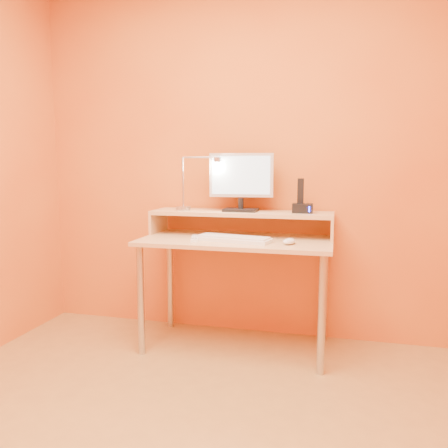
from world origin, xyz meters
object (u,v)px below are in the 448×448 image
(phone_dock, at_px, (303,208))
(keyboard, at_px, (234,239))
(monitor_panel, at_px, (241,175))
(remote_control, at_px, (195,239))
(mouse, at_px, (289,241))
(lamp_base, at_px, (183,208))

(phone_dock, xyz_separation_m, keyboard, (-0.40, -0.25, -0.18))
(phone_dock, bearing_deg, keyboard, -151.12)
(monitor_panel, distance_m, keyboard, 0.46)
(remote_control, bearing_deg, keyboard, -8.62)
(mouse, bearing_deg, keyboard, -163.58)
(keyboard, relative_size, mouse, 4.29)
(monitor_panel, height_order, mouse, monitor_panel)
(monitor_panel, height_order, phone_dock, monitor_panel)
(keyboard, bearing_deg, monitor_panel, 102.90)
(monitor_panel, bearing_deg, lamp_base, -179.62)
(lamp_base, xyz_separation_m, mouse, (0.74, -0.25, -0.15))
(phone_dock, relative_size, remote_control, 0.80)
(keyboard, distance_m, remote_control, 0.24)
(monitor_panel, height_order, lamp_base, monitor_panel)
(keyboard, distance_m, mouse, 0.34)
(monitor_panel, bearing_deg, keyboard, -93.71)
(monitor_panel, xyz_separation_m, phone_dock, (0.40, -0.01, -0.21))
(lamp_base, distance_m, keyboard, 0.48)
(lamp_base, relative_size, phone_dock, 0.77)
(lamp_base, xyz_separation_m, keyboard, (0.40, -0.22, -0.16))
(remote_control, bearing_deg, lamp_base, 108.54)
(keyboard, xyz_separation_m, remote_control, (-0.24, -0.03, -0.00))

